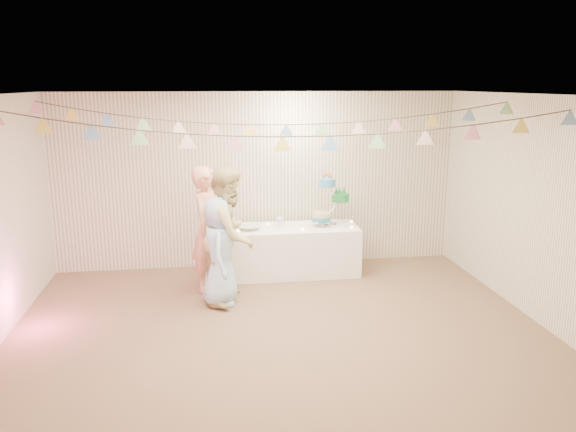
{
  "coord_description": "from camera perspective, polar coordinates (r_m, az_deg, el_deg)",
  "views": [
    {
      "loc": [
        -0.74,
        -5.73,
        2.72
      ],
      "look_at": [
        0.2,
        0.8,
        1.15
      ],
      "focal_mm": 35.0,
      "sensor_mm": 36.0,
      "label": 1
    }
  ],
  "objects": [
    {
      "name": "floor",
      "position": [
        6.39,
        -0.77,
        -11.82
      ],
      "size": [
        6.0,
        6.0,
        0.0
      ],
      "primitive_type": "plane",
      "color": "brown",
      "rests_on": "ground"
    },
    {
      "name": "ceiling",
      "position": [
        5.78,
        -0.85,
        12.18
      ],
      "size": [
        6.0,
        6.0,
        0.0
      ],
      "primitive_type": "plane",
      "color": "silver",
      "rests_on": "ground"
    },
    {
      "name": "back_wall",
      "position": [
        8.39,
        -3.02,
        3.61
      ],
      "size": [
        6.0,
        6.0,
        0.0
      ],
      "primitive_type": "plane",
      "color": "white",
      "rests_on": "ground"
    },
    {
      "name": "front_wall",
      "position": [
        3.61,
        4.4,
        -9.84
      ],
      "size": [
        6.0,
        6.0,
        0.0
      ],
      "primitive_type": "plane",
      "color": "white",
      "rests_on": "ground"
    },
    {
      "name": "right_wall",
      "position": [
        6.99,
        24.37,
        0.45
      ],
      "size": [
        5.0,
        5.0,
        0.0
      ],
      "primitive_type": "plane",
      "color": "white",
      "rests_on": "ground"
    },
    {
      "name": "table",
      "position": [
        8.17,
        0.52,
        -3.49
      ],
      "size": [
        1.86,
        0.74,
        0.7
      ],
      "primitive_type": "cube",
      "color": "white",
      "rests_on": "floor"
    },
    {
      "name": "cake_stand",
      "position": [
        8.13,
        4.31,
        1.89
      ],
      "size": [
        0.64,
        0.38,
        0.71
      ],
      "primitive_type": null,
      "color": "silver",
      "rests_on": "table"
    },
    {
      "name": "cake_bottom",
      "position": [
        8.1,
        3.34,
        -0.09
      ],
      "size": [
        0.31,
        0.31,
        0.15
      ],
      "primitive_type": null,
      "color": "teal",
      "rests_on": "cake_stand"
    },
    {
      "name": "cake_middle",
      "position": [
        8.26,
        5.4,
        2.05
      ],
      "size": [
        0.27,
        0.27,
        0.22
      ],
      "primitive_type": null,
      "color": "#1A7A33",
      "rests_on": "cake_stand"
    },
    {
      "name": "cake_top_tier",
      "position": [
        8.04,
        3.98,
        3.72
      ],
      "size": [
        0.25,
        0.25,
        0.19
      ],
      "primitive_type": null,
      "color": "#3E93C4",
      "rests_on": "cake_stand"
    },
    {
      "name": "platter",
      "position": [
        7.94,
        -4.04,
        -0.95
      ],
      "size": [
        0.35,
        0.35,
        0.02
      ],
      "primitive_type": "cylinder",
      "color": "white",
      "rests_on": "table"
    },
    {
      "name": "posy",
      "position": [
        8.07,
        -0.8,
        -0.21
      ],
      "size": [
        0.13,
        0.13,
        0.15
      ],
      "primitive_type": null,
      "color": "white",
      "rests_on": "table"
    },
    {
      "name": "person_adult_a",
      "position": [
        7.48,
        -8.11,
        -1.32
      ],
      "size": [
        0.6,
        0.72,
        1.68
      ],
      "primitive_type": "imported",
      "rotation": [
        0.0,
        0.0,
        1.18
      ],
      "color": "#F19F7E",
      "rests_on": "floor"
    },
    {
      "name": "person_adult_b",
      "position": [
        7.07,
        -5.96,
        -1.93
      ],
      "size": [
        0.87,
        0.99,
        1.73
      ],
      "primitive_type": "imported",
      "rotation": [
        0.0,
        0.0,
        1.28
      ],
      "color": "#CBB87D",
      "rests_on": "floor"
    },
    {
      "name": "person_child",
      "position": [
        7.03,
        -6.96,
        -3.54
      ],
      "size": [
        0.5,
        0.71,
        1.37
      ],
      "primitive_type": "imported",
      "rotation": [
        0.0,
        0.0,
        1.47
      ],
      "color": "#B4D6FE",
      "rests_on": "floor"
    },
    {
      "name": "bunting_back",
      "position": [
        6.88,
        -2.04,
        10.29
      ],
      "size": [
        5.6,
        1.1,
        0.4
      ],
      "primitive_type": null,
      "color": "pink",
      "rests_on": "ceiling"
    },
    {
      "name": "bunting_front",
      "position": [
        5.6,
        -0.57,
        9.28
      ],
      "size": [
        5.6,
        0.9,
        0.36
      ],
      "primitive_type": null,
      "color": "#72A5E5",
      "rests_on": "ceiling"
    },
    {
      "name": "tealight_0",
      "position": [
        7.85,
        -5.09,
        -1.49
      ],
      "size": [
        0.04,
        0.04,
        0.03
      ],
      "primitive_type": "cylinder",
      "color": "#FFD88C",
      "rests_on": "table"
    },
    {
      "name": "tealight_1",
      "position": [
        8.2,
        -2.08,
        -0.79
      ],
      "size": [
        0.04,
        0.04,
        0.03
      ],
      "primitive_type": "cylinder",
      "color": "#FFD88C",
      "rests_on": "table"
    },
    {
      "name": "tealight_2",
      "position": [
        7.88,
        1.49,
        -1.39
      ],
      "size": [
        0.04,
        0.04,
        0.03
      ],
      "primitive_type": "cylinder",
      "color": "#FFD88C",
      "rests_on": "table"
    },
    {
      "name": "tealight_3",
      "position": [
        8.34,
        2.68,
        -0.56
      ],
      "size": [
        0.04,
        0.04,
        0.03
      ],
      "primitive_type": "cylinder",
      "color": "#FFD88C",
      "rests_on": "table"
    },
    {
      "name": "tealight_4",
      "position": [
        8.06,
        6.49,
        -1.12
      ],
      "size": [
        0.04,
        0.04,
        0.03
      ],
      "primitive_type": "cylinder",
      "color": "#FFD88C",
      "rests_on": "table"
    },
    {
      "name": "tealight_5",
      "position": [
        8.39,
        6.46,
        -0.54
      ],
      "size": [
        0.04,
        0.04,
        0.03
      ],
      "primitive_type": "cylinder",
      "color": "#FFD88C",
      "rests_on": "table"
    },
    {
      "name": "tealight_6",
      "position": [
        8.35,
        2.77,
        -0.55
      ],
      "size": [
        0.04,
        0.04,
        0.03
      ],
      "primitive_type": "cylinder",
      "color": "#FFD88C",
      "rests_on": "table"
    }
  ]
}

